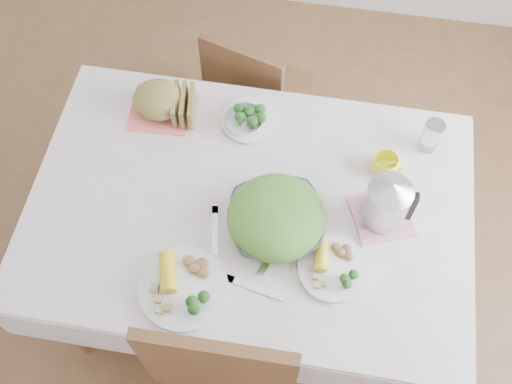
% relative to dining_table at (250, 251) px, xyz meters
% --- Properties ---
extents(floor, '(3.60, 3.60, 0.00)m').
position_rel_dining_table_xyz_m(floor, '(0.00, 0.00, -0.38)').
color(floor, brown).
rests_on(floor, ground).
extents(dining_table, '(1.40, 0.90, 0.75)m').
position_rel_dining_table_xyz_m(dining_table, '(0.00, 0.00, 0.00)').
color(dining_table, brown).
rests_on(dining_table, floor).
extents(tablecloth, '(1.50, 1.00, 0.01)m').
position_rel_dining_table_xyz_m(tablecloth, '(0.00, 0.00, 0.38)').
color(tablecloth, silver).
rests_on(tablecloth, dining_table).
extents(chair_far, '(0.47, 0.47, 0.84)m').
position_rel_dining_table_xyz_m(chair_far, '(-0.09, 0.77, 0.09)').
color(chair_far, brown).
rests_on(chair_far, floor).
extents(salad_bowl, '(0.37, 0.37, 0.07)m').
position_rel_dining_table_xyz_m(salad_bowl, '(0.10, -0.06, 0.42)').
color(salad_bowl, white).
rests_on(salad_bowl, tablecloth).
extents(dinner_plate_left, '(0.30, 0.30, 0.02)m').
position_rel_dining_table_xyz_m(dinner_plate_left, '(-0.15, -0.33, 0.40)').
color(dinner_plate_left, white).
rests_on(dinner_plate_left, tablecloth).
extents(dinner_plate_right, '(0.29, 0.29, 0.02)m').
position_rel_dining_table_xyz_m(dinner_plate_right, '(0.30, -0.19, 0.40)').
color(dinner_plate_right, white).
rests_on(dinner_plate_right, tablecloth).
extents(broccoli_plate, '(0.27, 0.27, 0.02)m').
position_rel_dining_table_xyz_m(broccoli_plate, '(-0.06, 0.34, 0.40)').
color(broccoli_plate, beige).
rests_on(broccoli_plate, tablecloth).
extents(napkin, '(0.23, 0.23, 0.00)m').
position_rel_dining_table_xyz_m(napkin, '(-0.39, 0.34, 0.39)').
color(napkin, '#FF7166').
rests_on(napkin, tablecloth).
extents(bread_loaf, '(0.19, 0.18, 0.11)m').
position_rel_dining_table_xyz_m(bread_loaf, '(-0.39, 0.34, 0.45)').
color(bread_loaf, olive).
rests_on(bread_loaf, napkin).
extents(fruit_bowl, '(0.18, 0.18, 0.05)m').
position_rel_dining_table_xyz_m(fruit_bowl, '(-0.07, 0.32, 0.41)').
color(fruit_bowl, white).
rests_on(fruit_bowl, tablecloth).
extents(yellow_mug, '(0.11, 0.11, 0.07)m').
position_rel_dining_table_xyz_m(yellow_mug, '(0.44, 0.21, 0.42)').
color(yellow_mug, '#FFF728').
rests_on(yellow_mug, tablecloth).
extents(glass_tumbler, '(0.07, 0.07, 0.13)m').
position_rel_dining_table_xyz_m(glass_tumbler, '(0.59, 0.34, 0.45)').
color(glass_tumbler, white).
rests_on(glass_tumbler, tablecloth).
extents(pink_tray, '(0.24, 0.24, 0.01)m').
position_rel_dining_table_xyz_m(pink_tray, '(0.44, 0.03, 0.40)').
color(pink_tray, pink).
rests_on(pink_tray, tablecloth).
extents(electric_kettle, '(0.17, 0.17, 0.20)m').
position_rel_dining_table_xyz_m(electric_kettle, '(0.44, 0.03, 0.51)').
color(electric_kettle, '#B2B5BA').
rests_on(electric_kettle, pink_tray).
extents(fork_left, '(0.05, 0.18, 0.00)m').
position_rel_dining_table_xyz_m(fork_left, '(-0.10, -0.11, 0.39)').
color(fork_left, silver).
rests_on(fork_left, tablecloth).
extents(fork_right, '(0.10, 0.19, 0.00)m').
position_rel_dining_table_xyz_m(fork_right, '(0.11, -0.17, 0.39)').
color(fork_right, silver).
rests_on(fork_right, tablecloth).
extents(knife, '(0.20, 0.06, 0.00)m').
position_rel_dining_table_xyz_m(knife, '(0.07, -0.29, 0.39)').
color(knife, silver).
rests_on(knife, tablecloth).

